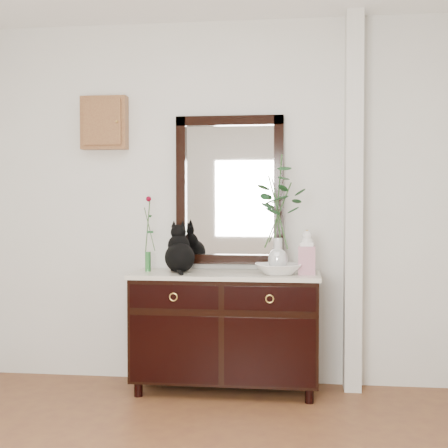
# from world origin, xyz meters

# --- Properties ---
(wall_back) EXTENTS (3.60, 0.04, 2.70)m
(wall_back) POSITION_xyz_m (0.00, 1.98, 1.35)
(wall_back) COLOR silver
(wall_back) RESTS_ON ground
(pilaster) EXTENTS (0.12, 0.20, 2.70)m
(pilaster) POSITION_xyz_m (1.00, 1.90, 1.35)
(pilaster) COLOR silver
(pilaster) RESTS_ON ground
(sideboard) EXTENTS (1.33, 0.52, 0.82)m
(sideboard) POSITION_xyz_m (0.10, 1.73, 0.47)
(sideboard) COLOR black
(sideboard) RESTS_ON ground
(wall_mirror) EXTENTS (0.80, 0.06, 1.10)m
(wall_mirror) POSITION_xyz_m (0.10, 1.97, 1.44)
(wall_mirror) COLOR black
(wall_mirror) RESTS_ON wall_back
(key_cabinet) EXTENTS (0.35, 0.10, 0.40)m
(key_cabinet) POSITION_xyz_m (-0.85, 1.94, 1.95)
(key_cabinet) COLOR brown
(key_cabinet) RESTS_ON wall_back
(cat) EXTENTS (0.33, 0.36, 0.35)m
(cat) POSITION_xyz_m (-0.23, 1.74, 1.02)
(cat) COLOR black
(cat) RESTS_ON sideboard
(lotus_bowl) EXTENTS (0.39, 0.39, 0.07)m
(lotus_bowl) POSITION_xyz_m (0.47, 1.67, 0.89)
(lotus_bowl) COLOR white
(lotus_bowl) RESTS_ON sideboard
(vase_branches) EXTENTS (0.48, 0.48, 0.82)m
(vase_branches) POSITION_xyz_m (0.47, 1.67, 1.28)
(vase_branches) COLOR silver
(vase_branches) RESTS_ON lotus_bowl
(bud_vase_rose) EXTENTS (0.08, 0.08, 0.55)m
(bud_vase_rose) POSITION_xyz_m (-0.47, 1.75, 1.13)
(bud_vase_rose) COLOR #2C6F33
(bud_vase_rose) RESTS_ON sideboard
(ginger_jar) EXTENTS (0.12, 0.12, 0.31)m
(ginger_jar) POSITION_xyz_m (0.67, 1.70, 1.01)
(ginger_jar) COLOR silver
(ginger_jar) RESTS_ON sideboard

